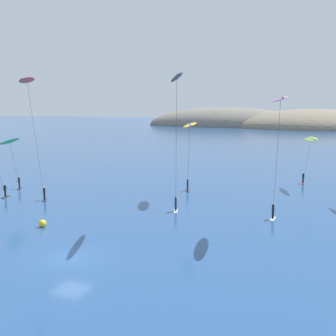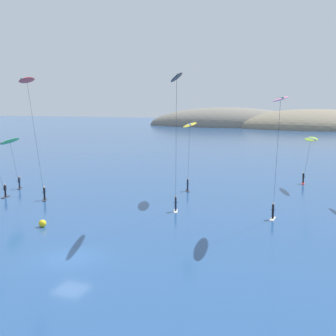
{
  "view_description": "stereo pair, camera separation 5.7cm",
  "coord_description": "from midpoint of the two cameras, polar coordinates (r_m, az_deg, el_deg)",
  "views": [
    {
      "loc": [
        17.75,
        -25.38,
        11.43
      ],
      "look_at": [
        -0.61,
        21.6,
        3.73
      ],
      "focal_mm": 45.0,
      "sensor_mm": 36.0,
      "label": 1
    },
    {
      "loc": [
        17.8,
        -25.36,
        11.43
      ],
      "look_at": [
        -0.61,
        21.6,
        3.73
      ],
      "focal_mm": 45.0,
      "sensor_mm": 36.0,
      "label": 2
    }
  ],
  "objects": [
    {
      "name": "kitesurfer_red",
      "position": [
        46.45,
        -18.35,
        9.53
      ],
      "size": [
        4.61,
        8.14,
        14.17
      ],
      "color": "#2D2D33",
      "rests_on": "ground"
    },
    {
      "name": "kitesurfer_black",
      "position": [
        38.44,
        1.13,
        10.63
      ],
      "size": [
        4.2,
        9.47,
        14.19
      ],
      "color": "silver",
      "rests_on": "ground"
    },
    {
      "name": "marker_buoy",
      "position": [
        41.44,
        -16.66,
        -7.2
      ],
      "size": [
        0.7,
        0.7,
        0.7
      ],
      "primitive_type": "sphere",
      "color": "yellow",
      "rests_on": "ground"
    },
    {
      "name": "headland_island",
      "position": [
        214.37,
        18.29,
        5.19
      ],
      "size": [
        145.74,
        52.74,
        19.62
      ],
      "color": "#84755B",
      "rests_on": "ground"
    },
    {
      "name": "kitesurfer_pink",
      "position": [
        38.32,
        14.89,
        7.65
      ],
      "size": [
        2.32,
        7.74,
        12.15
      ],
      "color": "silver",
      "rests_on": "ground"
    },
    {
      "name": "kitesurfer_lime",
      "position": [
        60.43,
        18.66,
        3.21
      ],
      "size": [
        2.64,
        6.28,
        7.05
      ],
      "color": "red",
      "rests_on": "ground"
    },
    {
      "name": "kitesurfer_green",
      "position": [
        58.04,
        -20.55,
        2.94
      ],
      "size": [
        2.95,
        5.76,
        7.12
      ],
      "color": "#2D2D33",
      "rests_on": "ground"
    },
    {
      "name": "ground_plane",
      "position": [
        33.02,
        -13.1,
        -11.81
      ],
      "size": [
        600.0,
        600.0,
        0.0
      ],
      "primitive_type": "plane",
      "color": "navy"
    },
    {
      "name": "kitesurfer_yellow",
      "position": [
        50.4,
        2.91,
        5.13
      ],
      "size": [
        3.79,
        7.63,
        9.34
      ],
      "color": "#2D2D33",
      "rests_on": "ground"
    }
  ]
}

